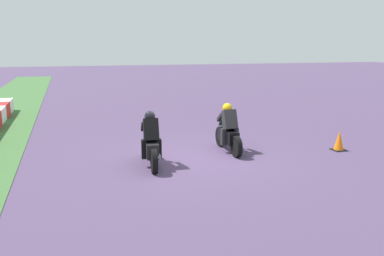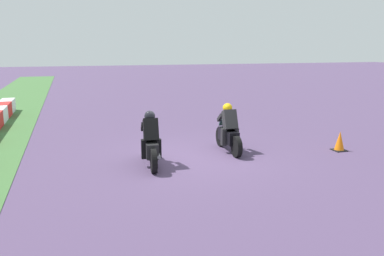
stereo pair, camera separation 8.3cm
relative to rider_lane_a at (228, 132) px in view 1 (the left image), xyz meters
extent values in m
plane|color=#4D3A5B|center=(-0.40, 1.22, -0.62)|extent=(120.00, 120.00, 0.00)
cube|color=red|center=(8.87, 7.64, -0.30)|extent=(1.40, 0.60, 0.64)
cube|color=white|center=(10.29, 7.64, -0.30)|extent=(1.40, 0.60, 0.64)
cylinder|color=black|center=(0.70, -0.03, -0.30)|extent=(0.64, 0.16, 0.64)
cylinder|color=black|center=(-0.70, 0.03, -0.30)|extent=(0.64, 0.16, 0.64)
cube|color=black|center=(0.00, 0.00, -0.12)|extent=(1.11, 0.36, 0.40)
ellipsoid|color=black|center=(0.10, 0.00, 0.18)|extent=(0.49, 0.32, 0.24)
cube|color=red|center=(-0.51, 0.02, -0.10)|extent=(0.07, 0.16, 0.08)
cylinder|color=#A5A5AD|center=(-0.35, -0.15, -0.25)|extent=(0.42, 0.12, 0.10)
cube|color=#242425|center=(-0.10, 0.01, 0.40)|extent=(0.50, 0.42, 0.66)
sphere|color=gold|center=(0.12, 0.00, 0.74)|extent=(0.31, 0.31, 0.30)
cube|color=#416661|center=(0.50, -0.02, 0.22)|extent=(0.16, 0.27, 0.23)
cube|color=#242425|center=(-0.11, 0.21, -0.12)|extent=(0.19, 0.15, 0.52)
cube|color=#242425|center=(-0.12, -0.19, -0.12)|extent=(0.19, 0.15, 0.52)
cube|color=#242425|center=(0.29, 0.17, 0.42)|extent=(0.39, 0.11, 0.31)
cube|color=#242425|center=(0.28, -0.19, 0.42)|extent=(0.39, 0.11, 0.31)
cylinder|color=black|center=(-0.03, 2.54, -0.30)|extent=(0.65, 0.20, 0.64)
cylinder|color=black|center=(-1.43, 2.68, -0.30)|extent=(0.65, 0.20, 0.64)
cube|color=black|center=(-0.73, 2.61, -0.12)|extent=(1.13, 0.43, 0.40)
ellipsoid|color=black|center=(-0.63, 2.60, 0.18)|extent=(0.51, 0.35, 0.24)
cube|color=red|center=(-1.24, 2.66, -0.10)|extent=(0.08, 0.17, 0.08)
cylinder|color=#A5A5AD|center=(-1.09, 2.48, -0.25)|extent=(0.43, 0.14, 0.10)
cube|color=black|center=(-0.83, 2.62, 0.40)|extent=(0.52, 0.45, 0.66)
sphere|color=black|center=(-0.61, 2.59, 0.74)|extent=(0.33, 0.33, 0.30)
cube|color=#49515B|center=(-0.23, 2.56, 0.22)|extent=(0.18, 0.27, 0.23)
cube|color=black|center=(-0.83, 2.82, -0.12)|extent=(0.19, 0.16, 0.52)
cube|color=black|center=(-0.87, 2.42, -0.12)|extent=(0.19, 0.16, 0.52)
cube|color=black|center=(-0.43, 2.76, 0.42)|extent=(0.39, 0.14, 0.31)
cube|color=black|center=(-0.47, 2.40, 0.42)|extent=(0.39, 0.14, 0.31)
cube|color=black|center=(-0.96, -3.39, -0.61)|extent=(0.40, 0.40, 0.03)
cone|color=orange|center=(-0.96, -3.39, -0.31)|extent=(0.32, 0.32, 0.63)
camera|label=1|loc=(-11.10, 4.74, 2.60)|focal=36.99mm
camera|label=2|loc=(-11.12, 4.66, 2.60)|focal=36.99mm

